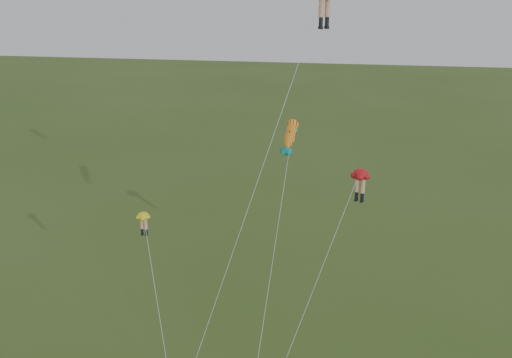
# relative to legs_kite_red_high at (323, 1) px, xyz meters

# --- Properties ---
(legs_kite_red_high) EXTENTS (8.46, 12.58, 24.31)m
(legs_kite_red_high) POSITION_rel_legs_kite_red_high_xyz_m (0.00, 0.00, 0.00)
(legs_kite_red_high) COLOR #AF1117
(legs_kite_red_high) RESTS_ON ground
(legs_kite_red_mid) EXTENTS (5.70, 8.65, 12.64)m
(legs_kite_red_mid) POSITION_rel_legs_kite_red_high_xyz_m (3.06, -2.90, -11.48)
(legs_kite_red_mid) COLOR #AF1117
(legs_kite_red_mid) RESTS_ON ground
(legs_kite_yellow) EXTENTS (4.46, 7.44, 9.69)m
(legs_kite_yellow) POSITION_rel_legs_kite_red_high_xyz_m (-11.27, -6.09, -14.45)
(legs_kite_yellow) COLOR yellow
(legs_kite_yellow) RESTS_ON ground
(fish_kite) EXTENTS (1.57, 12.17, 15.34)m
(fish_kite) POSITION_rel_legs_kite_red_high_xyz_m (-1.99, -0.27, -9.30)
(fish_kite) COLOR yellow
(fish_kite) RESTS_ON ground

